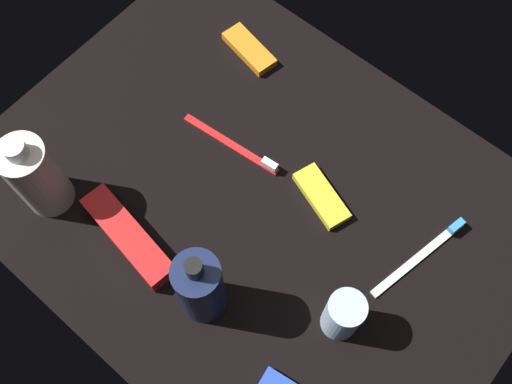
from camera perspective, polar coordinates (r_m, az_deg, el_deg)
ground_plane at (r=91.93cm, az=-0.00°, el=-0.90°), size 84.00×64.00×1.20cm
lotion_bottle at (r=79.25cm, az=-5.38°, el=-9.16°), size 6.36×6.36×17.99cm
bodywash_bottle at (r=90.53cm, az=-20.47°, el=1.47°), size 7.12×7.12×16.59cm
deodorant_stick at (r=81.77cm, az=8.38°, el=-11.66°), size 5.15×5.15×10.00cm
toothbrush_red at (r=94.72cm, az=-1.90°, el=4.40°), size 18.03×3.03×2.10cm
toothbrush_white at (r=91.21cm, az=15.88°, el=-5.67°), size 4.88×17.86×2.10cm
toothpaste_box_red at (r=89.53cm, az=-12.20°, el=-4.22°), size 18.04×6.80×3.20cm
snack_bar_yellow at (r=91.34cm, az=6.33°, el=-0.42°), size 11.13×7.14×1.50cm
snack_bar_orange at (r=104.74cm, az=-0.66°, el=13.59°), size 10.98×5.93×1.50cm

